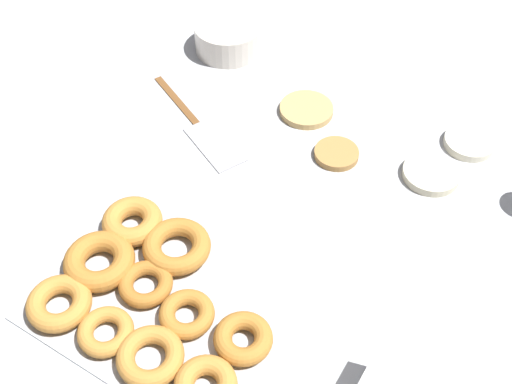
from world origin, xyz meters
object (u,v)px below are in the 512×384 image
at_px(pancake_0, 306,110).
at_px(pancake_2, 336,154).
at_px(pancake_3, 431,174).
at_px(spatula, 206,134).
at_px(donut_tray, 149,294).
at_px(pancake_1, 469,142).
at_px(batter_bowl, 228,37).

relative_size(pancake_0, pancake_2, 1.28).
bearing_deg(pancake_3, pancake_2, -165.85).
distance_m(pancake_2, spatula, 0.25).
xyz_separation_m(pancake_0, donut_tray, (0.00, -0.49, 0.01)).
xyz_separation_m(pancake_1, donut_tray, (-0.30, -0.57, 0.01)).
bearing_deg(pancake_3, batter_bowl, 165.89).
bearing_deg(pancake_2, pancake_1, 38.07).
bearing_deg(pancake_1, spatula, -151.80).
xyz_separation_m(pancake_3, donut_tray, (-0.26, -0.46, 0.01)).
distance_m(pancake_0, pancake_2, 0.13).
xyz_separation_m(pancake_2, pancake_3, (0.16, 0.04, 0.00)).
relative_size(pancake_1, spatula, 0.32).
relative_size(pancake_0, donut_tray, 0.28).
bearing_deg(pancake_3, donut_tray, -120.02).
distance_m(pancake_3, spatula, 0.41).
bearing_deg(pancake_0, batter_bowl, 158.94).
distance_m(pancake_0, spatula, 0.20).
bearing_deg(pancake_3, spatula, -163.41).
height_order(donut_tray, batter_bowl, batter_bowl).
height_order(pancake_2, donut_tray, donut_tray).
distance_m(pancake_1, donut_tray, 0.64).
relative_size(pancake_2, spatula, 0.28).
relative_size(pancake_0, pancake_1, 1.13).
height_order(pancake_1, pancake_3, same).
bearing_deg(pancake_0, pancake_3, -7.51).
height_order(pancake_0, pancake_2, same).
bearing_deg(pancake_2, pancake_3, 14.15).
bearing_deg(batter_bowl, pancake_2, -26.21).
bearing_deg(batter_bowl, pancake_0, -21.06).
bearing_deg(pancake_3, pancake_1, 74.49).
bearing_deg(pancake_0, pancake_2, -36.49).
distance_m(donut_tray, batter_bowl, 0.63).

